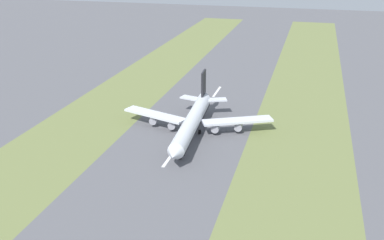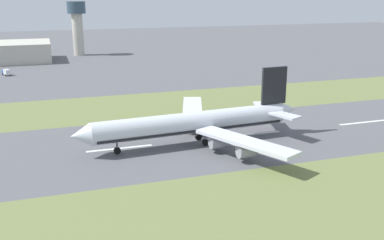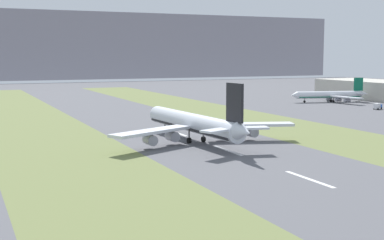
# 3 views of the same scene
# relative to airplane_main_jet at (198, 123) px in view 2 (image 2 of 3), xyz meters

# --- Properties ---
(ground_plane) EXTENTS (800.00, 800.00, 0.00)m
(ground_plane) POSITION_rel_airplane_main_jet_xyz_m (2.59, -0.28, -6.02)
(ground_plane) COLOR #56565B
(grass_median_west) EXTENTS (40.00, 600.00, 0.01)m
(grass_median_west) POSITION_rel_airplane_main_jet_xyz_m (-42.41, -0.28, -6.02)
(grass_median_west) COLOR olive
(grass_median_west) RESTS_ON ground
(grass_median_east) EXTENTS (40.00, 600.00, 0.01)m
(grass_median_east) POSITION_rel_airplane_main_jet_xyz_m (47.59, -0.28, -6.02)
(grass_median_east) COLOR olive
(grass_median_east) RESTS_ON ground
(centreline_dash_near) EXTENTS (1.20, 18.00, 0.01)m
(centreline_dash_near) POSITION_rel_airplane_main_jet_xyz_m (2.59, -58.10, -6.01)
(centreline_dash_near) COLOR silver
(centreline_dash_near) RESTS_ON ground
(centreline_dash_mid) EXTENTS (1.20, 18.00, 0.01)m
(centreline_dash_mid) POSITION_rel_airplane_main_jet_xyz_m (2.59, -18.10, -6.01)
(centreline_dash_mid) COLOR silver
(centreline_dash_mid) RESTS_ON ground
(centreline_dash_far) EXTENTS (1.20, 18.00, 0.01)m
(centreline_dash_far) POSITION_rel_airplane_main_jet_xyz_m (2.59, 21.90, -6.01)
(centreline_dash_far) COLOR silver
(centreline_dash_far) RESTS_ON ground
(airplane_main_jet) EXTENTS (64.00, 67.22, 20.20)m
(airplane_main_jet) POSITION_rel_airplane_main_jet_xyz_m (0.00, 0.00, 0.00)
(airplane_main_jet) COLOR silver
(airplane_main_jet) RESTS_ON ground
(control_tower) EXTENTS (12.00, 12.00, 34.86)m
(control_tower) POSITION_rel_airplane_main_jet_xyz_m (195.30, 16.68, 15.47)
(control_tower) COLOR #BCB7A8
(control_tower) RESTS_ON ground
(service_truck) EXTENTS (6.38, 4.42, 3.10)m
(service_truck) POSITION_rel_airplane_main_jet_xyz_m (130.19, 58.22, -4.36)
(service_truck) COLOR #1E51B2
(service_truck) RESTS_ON ground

